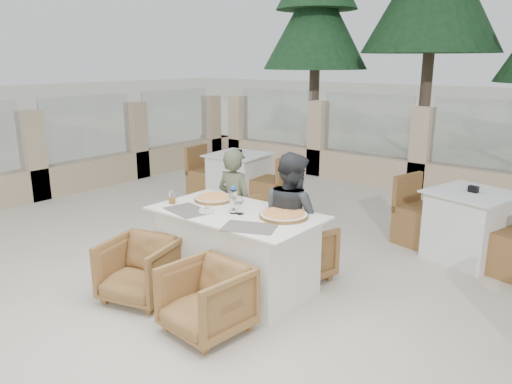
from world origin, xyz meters
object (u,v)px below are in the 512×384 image
Objects in this scene: wine_glass_near at (240,205)px; pizza_left at (213,198)px; armchair_far_left at (254,227)px; armchair_near_left at (140,270)px; olive_dish at (207,210)px; bg_table_a at (239,179)px; dining_table at (236,250)px; armchair_far_right at (296,251)px; diner_right at (291,220)px; armchair_near_right at (206,299)px; wine_glass_centre at (233,200)px; diner_left at (235,206)px; water_bottle at (233,200)px; beer_glass_right at (274,202)px; pizza_right at (284,214)px; beer_glass_left at (172,197)px; bg_table_b at (469,226)px.

pizza_left is at bearing 160.92° from wine_glass_near.
armchair_far_left is 1.04× the size of armchair_near_left.
olive_dish reaches higher than bg_table_a.
dining_table is 2.50× the size of armchair_far_right.
dining_table is 1.21× the size of diner_right.
armchair_near_right is at bearing -49.72° from pizza_left.
diner_left is (-0.36, 0.44, -0.23)m from wine_glass_centre.
water_bottle is 0.76m from diner_left.
beer_glass_right is 0.21× the size of armchair_near_left.
wine_glass_centre reaches higher than armchair_far_left.
armchair_near_left is at bearing -176.71° from armchair_near_right.
olive_dish is at bearing 109.72° from diner_left.
armchair_near_left is (-0.61, -0.70, -0.58)m from wine_glass_near.
armchair_near_left is at bearing 86.06° from diner_left.
water_bottle is at bearing -167.96° from wine_glass_near.
armchair_far_right is 2.81m from bg_table_a.
beer_glass_right is (-0.22, 0.15, 0.04)m from pizza_right.
pizza_left is 2.60m from bg_table_a.
beer_glass_left is at bearing 156.09° from armchair_near_right.
olive_dish reaches higher than armchair_near_left.
bg_table_b is at bearing -106.99° from diner_right.
diner_left is (-0.02, 0.35, -0.17)m from pizza_left.
pizza_left is 0.30× the size of diner_left.
pizza_right is 3.18m from bg_table_a.
water_bottle reaches higher than armchair_near_right.
wine_glass_centre reaches higher than armchair_near_left.
bg_table_b is at bearing 56.25° from wine_glass_near.
water_bottle is at bearing 120.74° from armchair_near_right.
armchair_far_right is at bearing -63.17° from diner_right.
wine_glass_near reaches higher than dining_table.
armchair_far_left is at bearing -132.48° from bg_table_b.
olive_dish is at bearing -118.89° from wine_glass_centre.
armchair_far_right is (0.10, 0.24, -0.55)m from beer_glass_right.
wine_glass_near is 0.56m from diner_right.
bg_table_a is at bearing -27.79° from armchair_far_left.
diner_right is at bearing 109.98° from pizza_right.
dining_table is at bearing -161.86° from pizza_right.
beer_glass_left is at bearing 87.98° from armchair_near_left.
armchair_near_right is 3.13m from bg_table_b.
pizza_left is 0.39m from diner_left.
wine_glass_near is (0.07, 0.01, -0.04)m from water_bottle.
beer_glass_right is (0.65, 0.15, 0.04)m from pizza_left.
olive_dish is 1.15m from armchair_far_left.
pizza_left reaches higher than bg_table_b.
wine_glass_near is 0.28× the size of armchair_far_left.
pizza_right is 0.27× the size of bg_table_b.
olive_dish reaches higher than dining_table.
pizza_right is at bearing 158.97° from armchair_far_left.
beer_glass_right is at bearing 158.05° from armchair_far_left.
diner_left is 0.80m from diner_right.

